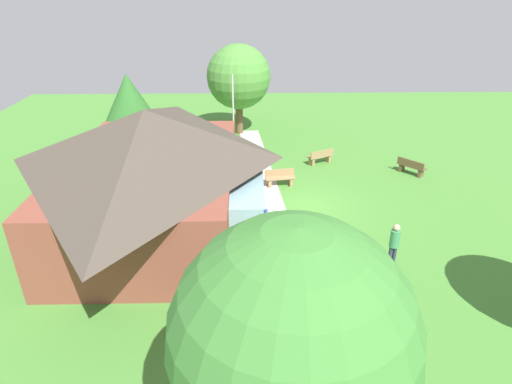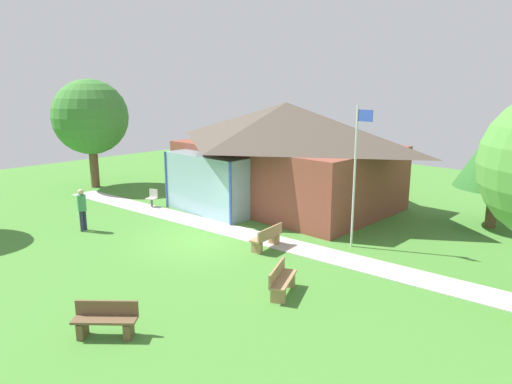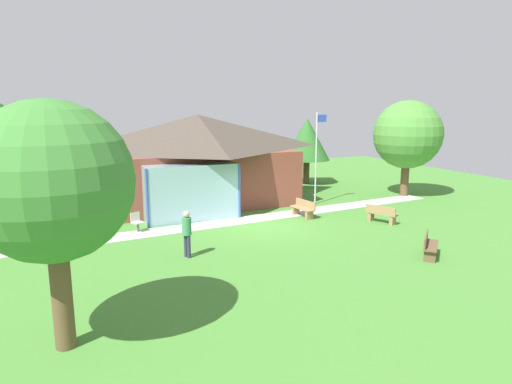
% 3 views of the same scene
% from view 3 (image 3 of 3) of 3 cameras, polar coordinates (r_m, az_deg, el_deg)
% --- Properties ---
extents(ground_plane, '(44.00, 44.00, 0.00)m').
position_cam_3_polar(ground_plane, '(20.51, 1.70, -4.41)').
color(ground_plane, '#478433').
extents(pavilion, '(10.91, 8.26, 4.99)m').
position_cam_3_polar(pavilion, '(25.25, -7.46, 4.42)').
color(pavilion, brown).
rests_on(pavilion, ground_plane).
extents(footpath, '(22.13, 3.19, 0.03)m').
position_cam_3_polar(footpath, '(21.80, 0.06, -3.43)').
color(footpath, '#BCB7B2').
rests_on(footpath, ground_plane).
extents(flagpole, '(0.64, 0.08, 5.14)m').
position_cam_3_polar(flagpole, '(24.86, 7.83, 4.91)').
color(flagpole, silver).
rests_on(flagpole, ground_plane).
extents(bench_front_right, '(1.41, 1.33, 0.84)m').
position_cam_3_polar(bench_front_right, '(17.52, 21.45, -6.55)').
color(bench_front_right, brown).
rests_on(bench_front_right, ground_plane).
extents(bench_mid_right, '(1.04, 1.54, 0.84)m').
position_cam_3_polar(bench_mid_right, '(21.79, 15.84, -2.82)').
color(bench_mid_right, '#9E7A51').
rests_on(bench_mid_right, ground_plane).
extents(bench_rear_near_path, '(0.65, 1.55, 0.84)m').
position_cam_3_polar(bench_rear_near_path, '(22.21, 6.10, -2.20)').
color(bench_rear_near_path, '#9E7A51').
rests_on(bench_rear_near_path, ground_plane).
extents(patio_chair_west, '(0.58, 0.58, 0.86)m').
position_cam_3_polar(patio_chair_west, '(20.17, -15.08, -3.85)').
color(patio_chair_west, beige).
rests_on(patio_chair_west, ground_plane).
extents(visitor_strolling_lawn, '(0.34, 0.34, 1.74)m').
position_cam_3_polar(visitor_strolling_lawn, '(16.32, -8.90, -4.90)').
color(visitor_strolling_lawn, '#2D3347').
rests_on(visitor_strolling_lawn, ground_plane).
extents(tree_behind_pavilion_right, '(3.25, 3.25, 4.62)m').
position_cam_3_polar(tree_behind_pavilion_right, '(31.49, 6.58, 6.74)').
color(tree_behind_pavilion_right, brown).
rests_on(tree_behind_pavilion_right, ground_plane).
extents(tree_east_hedge, '(4.09, 4.09, 5.81)m').
position_cam_3_polar(tree_east_hedge, '(28.36, 18.94, 6.97)').
color(tree_east_hedge, brown).
rests_on(tree_east_hedge, ground_plane).
extents(tree_lawn_corner, '(3.52, 3.52, 5.64)m').
position_cam_3_polar(tree_lawn_corner, '(10.45, -24.82, 1.08)').
color(tree_lawn_corner, brown).
rests_on(tree_lawn_corner, ground_plane).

